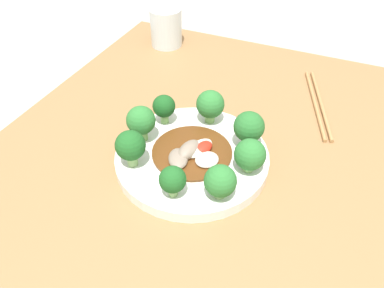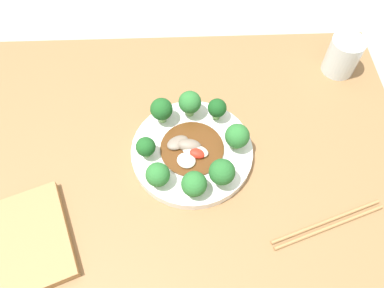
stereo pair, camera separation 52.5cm
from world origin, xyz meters
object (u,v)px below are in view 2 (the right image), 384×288
Objects in this scene: broccoli_northeast at (158,175)px; broccoli_south at (190,103)px; broccoli_north at (194,184)px; broccoli_northwest at (222,172)px; plate at (192,151)px; broccoli_southwest at (217,108)px; chopsticks at (328,224)px; broccoli_east at (146,147)px; broccoli_southeast at (161,109)px; drinking_glass at (343,56)px; stirfry_center at (190,149)px; broccoli_west at (237,136)px.

broccoli_south reaches higher than broccoli_northeast.
broccoli_northwest is (-0.05, -0.02, 0.01)m from broccoli_north.
broccoli_northwest is at bearing 124.81° from plate.
chopsticks is (-0.20, 0.25, -0.05)m from broccoli_southwest.
broccoli_southwest is (-0.13, -0.15, 0.00)m from broccoli_northeast.
broccoli_south is (0.00, -0.19, 0.01)m from broccoli_north.
broccoli_east is 0.39m from chopsticks.
broccoli_southeast is 0.15m from broccoli_northeast.
drinking_glass is at bearing -135.61° from broccoli_northwest.
stirfry_center is (0.00, -0.09, -0.03)m from broccoli_north.
broccoli_north is 1.10× the size of broccoli_east.
broccoli_northeast is 0.99× the size of broccoli_southwest.
broccoli_south is at bearing -89.59° from broccoli_north.
broccoli_west reaches higher than broccoli_north.
broccoli_east reaches higher than plate.
broccoli_north is 0.87× the size of broccoli_south.
broccoli_northwest is 0.18m from broccoli_south.
plate is 1.11× the size of chopsticks.
broccoli_northeast is 0.88× the size of broccoli_west.
drinking_glass is (-0.43, -0.15, -0.01)m from broccoli_southeast.
broccoli_south is 0.49× the size of stirfry_center.
broccoli_west is (-0.16, -0.08, 0.01)m from broccoli_northeast.
broccoli_southwest is at bearing -125.67° from plate.
broccoli_south reaches higher than broccoli_west.
broccoli_north is 0.91× the size of broccoli_west.
broccoli_southeast is 0.12m from broccoli_southwest.
plate is 3.83× the size of broccoli_northwest.
broccoli_west is 0.13m from broccoli_south.
broccoli_northeast is 0.54m from drinking_glass.
drinking_glass is (-0.32, -0.31, -0.01)m from broccoli_northwest.
broccoli_northwest reaches higher than chopsticks.
broccoli_north is at bearing 92.63° from stirfry_center.
broccoli_north is (-0.00, 0.10, 0.04)m from plate.
broccoli_north reaches higher than stirfry_center.
broccoli_east is at bearing 6.32° from plate.
broccoli_northwest is 1.06× the size of broccoli_west.
broccoli_northeast is at bearing 47.28° from stirfry_center.
broccoli_north reaches higher than broccoli_east.
broccoli_northwest is (-0.12, 0.16, 0.00)m from broccoli_southeast.
plate is 4.47× the size of broccoli_north.
plate is 4.93× the size of broccoli_east.
plate is at bearing -33.43° from chopsticks.
broccoli_southeast is 0.17m from broccoli_west.
broccoli_northwest is at bearing 128.14° from stirfry_center.
stirfry_center is at bearing -51.86° from broccoli_northwest.
broccoli_east is 0.18m from broccoli_southwest.
broccoli_southeast is 1.14× the size of broccoli_southwest.
broccoli_north is 0.62× the size of drinking_glass.
broccoli_north is at bearing 137.35° from broccoli_east.
broccoli_south is (0.00, -0.09, 0.05)m from plate.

